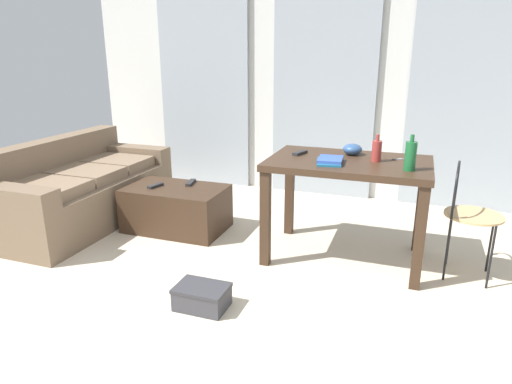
{
  "coord_description": "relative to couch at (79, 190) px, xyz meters",
  "views": [
    {
      "loc": [
        0.99,
        -1.6,
        1.57
      ],
      "look_at": [
        -0.23,
        1.81,
        0.44
      ],
      "focal_mm": 31.66,
      "sensor_mm": 36.0,
      "label": 1
    }
  ],
  "objects": [
    {
      "name": "ground_plane",
      "position": [
        1.99,
        -0.39,
        -0.3
      ],
      "size": [
        8.18,
        8.18,
        0.0
      ],
      "primitive_type": "plane",
      "color": "beige"
    },
    {
      "name": "wall_back",
      "position": [
        1.99,
        1.72,
        0.99
      ],
      "size": [
        5.6,
        0.1,
        2.58
      ],
      "primitive_type": "cube",
      "color": "silver",
      "rests_on": "ground"
    },
    {
      "name": "curtains",
      "position": [
        1.99,
        1.63,
        0.85
      ],
      "size": [
        3.99,
        0.03,
        2.31
      ],
      "color": "#99A3AD",
      "rests_on": "ground"
    },
    {
      "name": "couch",
      "position": [
        0.0,
        0.0,
        0.0
      ],
      "size": [
        0.88,
        1.84,
        0.77
      ],
      "color": "brown",
      "rests_on": "ground"
    },
    {
      "name": "coffee_table",
      "position": [
        0.99,
        0.11,
        -0.1
      ],
      "size": [
        0.89,
        0.55,
        0.4
      ],
      "color": "#382619",
      "rests_on": "ground"
    },
    {
      "name": "craft_table",
      "position": [
        2.53,
        0.04,
        0.37
      ],
      "size": [
        1.19,
        0.77,
        0.79
      ],
      "color": "#382619",
      "rests_on": "ground"
    },
    {
      "name": "wire_chair",
      "position": [
        3.35,
        0.03,
        0.23
      ],
      "size": [
        0.4,
        0.41,
        0.85
      ],
      "color": "tan",
      "rests_on": "ground"
    },
    {
      "name": "bottle_near",
      "position": [
        2.72,
        0.06,
        0.57
      ],
      "size": [
        0.07,
        0.07,
        0.2
      ],
      "color": "#99332D",
      "rests_on": "craft_table"
    },
    {
      "name": "bottle_far",
      "position": [
        2.96,
        -0.13,
        0.59
      ],
      "size": [
        0.08,
        0.08,
        0.25
      ],
      "color": "#195B2D",
      "rests_on": "craft_table"
    },
    {
      "name": "bowl",
      "position": [
        2.52,
        0.23,
        0.53
      ],
      "size": [
        0.15,
        0.15,
        0.09
      ],
      "primitive_type": "ellipsoid",
      "color": "#2D4C7A",
      "rests_on": "craft_table"
    },
    {
      "name": "book_stack",
      "position": [
        2.41,
        -0.11,
        0.51
      ],
      "size": [
        0.22,
        0.28,
        0.04
      ],
      "color": "#1E668C",
      "rests_on": "craft_table"
    },
    {
      "name": "tv_remote_on_table",
      "position": [
        2.13,
        0.1,
        0.5
      ],
      "size": [
        0.09,
        0.16,
        0.02
      ],
      "primitive_type": "cube",
      "rotation": [
        0.0,
        0.0,
        -0.31
      ],
      "color": "#232326",
      "rests_on": "craft_table"
    },
    {
      "name": "scissors",
      "position": [
        2.86,
        0.17,
        0.49
      ],
      "size": [
        0.09,
        0.08,
        0.0
      ],
      "color": "#9EA0A5",
      "rests_on": "craft_table"
    },
    {
      "name": "tv_remote_primary",
      "position": [
        0.81,
        0.06,
        0.11
      ],
      "size": [
        0.09,
        0.17,
        0.02
      ],
      "primitive_type": "cube",
      "rotation": [
        0.0,
        0.0,
        -0.24
      ],
      "color": "#232326",
      "rests_on": "coffee_table"
    },
    {
      "name": "tv_remote_secondary",
      "position": [
        1.06,
        0.26,
        0.11
      ],
      "size": [
        0.08,
        0.19,
        0.02
      ],
      "primitive_type": "cube",
      "rotation": [
        0.0,
        0.0,
        0.2
      ],
      "color": "#232326",
      "rests_on": "coffee_table"
    },
    {
      "name": "shoebox",
      "position": [
        1.8,
        -1.02,
        -0.23
      ],
      "size": [
        0.33,
        0.23,
        0.15
      ],
      "color": "#38383D",
      "rests_on": "ground"
    }
  ]
}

